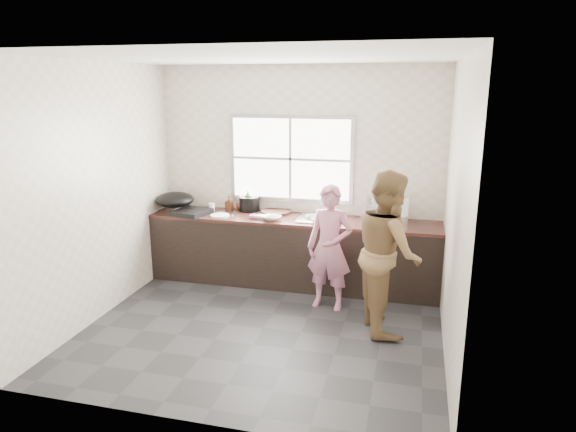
% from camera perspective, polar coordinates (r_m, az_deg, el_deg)
% --- Properties ---
extents(floor, '(3.60, 3.20, 0.01)m').
position_cam_1_polar(floor, '(5.47, -2.74, -12.37)').
color(floor, '#27272A').
rests_on(floor, ground).
extents(ceiling, '(3.60, 3.20, 0.01)m').
position_cam_1_polar(ceiling, '(4.89, -3.14, 17.27)').
color(ceiling, silver).
rests_on(ceiling, wall_back).
extents(wall_back, '(3.60, 0.01, 2.70)m').
position_cam_1_polar(wall_back, '(6.53, 1.20, 4.62)').
color(wall_back, beige).
rests_on(wall_back, ground).
extents(wall_left, '(0.01, 3.20, 2.70)m').
position_cam_1_polar(wall_left, '(5.79, -20.28, 2.47)').
color(wall_left, beige).
rests_on(wall_left, ground).
extents(wall_right, '(0.01, 3.20, 2.70)m').
position_cam_1_polar(wall_right, '(4.81, 18.09, 0.36)').
color(wall_right, beige).
rests_on(wall_right, ground).
extents(wall_front, '(3.60, 0.01, 2.70)m').
position_cam_1_polar(wall_front, '(3.56, -10.51, -3.97)').
color(wall_front, beige).
rests_on(wall_front, ground).
extents(cabinet, '(3.60, 0.62, 0.82)m').
position_cam_1_polar(cabinet, '(6.46, 0.53, -4.08)').
color(cabinet, black).
rests_on(cabinet, floor).
extents(countertop, '(3.60, 0.64, 0.04)m').
position_cam_1_polar(countertop, '(6.34, 0.54, -0.39)').
color(countertop, '#331915').
rests_on(countertop, cabinet).
extents(sink, '(0.55, 0.45, 0.02)m').
position_cam_1_polar(sink, '(6.26, 3.65, -0.37)').
color(sink, silver).
rests_on(sink, countertop).
extents(faucet, '(0.02, 0.02, 0.30)m').
position_cam_1_polar(faucet, '(6.42, 4.00, 1.32)').
color(faucet, silver).
rests_on(faucet, countertop).
extents(window_frame, '(1.60, 0.05, 1.10)m').
position_cam_1_polar(window_frame, '(6.51, 0.32, 6.38)').
color(window_frame, '#9EA0A5').
rests_on(window_frame, wall_back).
extents(window_glazing, '(1.50, 0.01, 1.00)m').
position_cam_1_polar(window_glazing, '(6.49, 0.27, 6.35)').
color(window_glazing, white).
rests_on(window_glazing, window_frame).
extents(woman, '(0.52, 0.39, 1.32)m').
position_cam_1_polar(woman, '(5.72, 4.64, -3.97)').
color(woman, '#CB7A99').
rests_on(woman, floor).
extents(person_side, '(0.85, 0.96, 1.65)m').
position_cam_1_polar(person_side, '(5.27, 11.04, -3.90)').
color(person_side, brown).
rests_on(person_side, floor).
extents(cutting_board, '(0.45, 0.45, 0.04)m').
position_cam_1_polar(cutting_board, '(6.55, -1.37, 0.45)').
color(cutting_board, black).
rests_on(cutting_board, countertop).
extents(cleaver, '(0.21, 0.12, 0.01)m').
position_cam_1_polar(cleaver, '(6.30, -3.34, 0.09)').
color(cleaver, silver).
rests_on(cleaver, cutting_board).
extents(bowl_mince, '(0.27, 0.27, 0.05)m').
position_cam_1_polar(bowl_mince, '(6.23, -1.80, -0.21)').
color(bowl_mince, white).
rests_on(bowl_mince, countertop).
extents(bowl_crabs, '(0.24, 0.24, 0.06)m').
position_cam_1_polar(bowl_crabs, '(6.05, 3.77, -0.65)').
color(bowl_crabs, silver).
rests_on(bowl_crabs, countertop).
extents(bowl_held, '(0.21, 0.21, 0.06)m').
position_cam_1_polar(bowl_held, '(6.28, 2.66, -0.06)').
color(bowl_held, silver).
rests_on(bowl_held, countertop).
extents(black_pot, '(0.33, 0.33, 0.19)m').
position_cam_1_polar(black_pot, '(6.70, -4.32, 1.38)').
color(black_pot, black).
rests_on(black_pot, countertop).
extents(plate_food, '(0.30, 0.30, 0.02)m').
position_cam_1_polar(plate_food, '(6.47, -7.57, 0.06)').
color(plate_food, white).
rests_on(plate_food, countertop).
extents(bottle_green, '(0.12, 0.12, 0.29)m').
position_cam_1_polar(bottle_green, '(6.69, -4.45, 1.82)').
color(bottle_green, '#2E7C28').
rests_on(bottle_green, countertop).
extents(bottle_brown_tall, '(0.09, 0.09, 0.17)m').
position_cam_1_polar(bottle_brown_tall, '(6.74, -6.54, 1.33)').
color(bottle_brown_tall, '#401E10').
rests_on(bottle_brown_tall, countertop).
extents(bottle_brown_short, '(0.17, 0.17, 0.18)m').
position_cam_1_polar(bottle_brown_short, '(6.73, -5.15, 1.39)').
color(bottle_brown_short, '#411B10').
rests_on(bottle_brown_short, countertop).
extents(glass_jar, '(0.09, 0.09, 0.11)m').
position_cam_1_polar(glass_jar, '(6.71, -8.49, 0.94)').
color(glass_jar, silver).
rests_on(glass_jar, countertop).
extents(burner, '(0.48, 0.48, 0.06)m').
position_cam_1_polar(burner, '(6.61, -10.64, 0.43)').
color(burner, black).
rests_on(burner, countertop).
extents(wok, '(0.50, 0.50, 0.19)m').
position_cam_1_polar(wok, '(6.80, -12.46, 1.79)').
color(wok, black).
rests_on(wok, burner).
extents(dish_rack, '(0.50, 0.43, 0.32)m').
position_cam_1_polar(dish_rack, '(6.20, 10.91, 0.72)').
color(dish_rack, silver).
rests_on(dish_rack, countertop).
extents(pot_lid_left, '(0.27, 0.27, 0.01)m').
position_cam_1_polar(pot_lid_left, '(6.85, -11.55, 0.65)').
color(pot_lid_left, silver).
rests_on(pot_lid_left, countertop).
extents(pot_lid_right, '(0.32, 0.32, 0.01)m').
position_cam_1_polar(pot_lid_right, '(6.58, -6.98, 0.28)').
color(pot_lid_right, '#A4A7AA').
rests_on(pot_lid_right, countertop).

